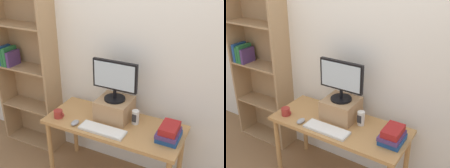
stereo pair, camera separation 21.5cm
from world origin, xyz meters
TOP-DOWN VIEW (x-y plane):
  - back_wall at (0.00, 0.37)m, footprint 7.00×0.08m
  - desk at (0.00, 0.00)m, footprint 1.37×0.57m
  - bookshelf_unit at (-1.27, 0.22)m, footprint 0.76×0.28m
  - riser_box at (-0.04, 0.10)m, footprint 0.33×0.32m
  - computer_monitor at (-0.04, 0.10)m, footprint 0.46×0.21m
  - keyboard at (-0.04, -0.17)m, footprint 0.45×0.15m
  - computer_mouse at (-0.33, -0.19)m, footprint 0.06×0.10m
  - book_stack at (0.55, -0.01)m, footprint 0.19×0.25m
  - coffee_mug at (-0.55, -0.16)m, footprint 0.12×0.09m
  - desk_speaker at (0.19, 0.09)m, footprint 0.07×0.08m

SIDE VIEW (x-z plane):
  - desk at x=0.00m, z-range 0.27..1.00m
  - keyboard at x=-0.04m, z-range 0.72..0.75m
  - computer_mouse at x=-0.33m, z-range 0.72..0.76m
  - coffee_mug at x=-0.55m, z-range 0.72..0.80m
  - book_stack at x=0.55m, z-range 0.72..0.87m
  - desk_speaker at x=0.19m, z-range 0.72..0.87m
  - riser_box at x=-0.04m, z-range 0.72..0.93m
  - bookshelf_unit at x=-1.27m, z-range 0.01..2.03m
  - computer_monitor at x=-0.04m, z-range 0.95..1.35m
  - back_wall at x=0.00m, z-range 0.00..2.60m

